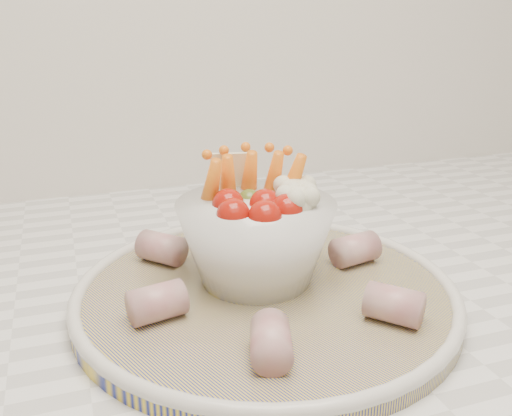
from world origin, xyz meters
name	(u,v)px	position (x,y,z in m)	size (l,w,h in m)	color
serving_platter	(266,292)	(-0.01, 1.37, 0.93)	(0.44, 0.44, 0.02)	navy
veggie_bowl	(257,234)	(-0.01, 1.39, 0.98)	(0.14, 0.14, 0.12)	white
cured_meat_rolls	(266,273)	(-0.01, 1.37, 0.95)	(0.25, 0.26, 0.03)	#A34A52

